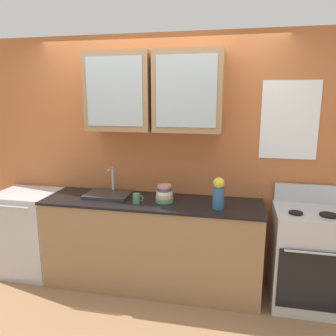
# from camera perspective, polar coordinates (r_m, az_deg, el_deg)

# --- Properties ---
(ground_plane) EXTENTS (10.00, 10.00, 0.00)m
(ground_plane) POSITION_cam_1_polar(r_m,az_deg,el_deg) (3.67, -2.73, -19.44)
(ground_plane) COLOR #936B47
(back_wall_unit) EXTENTS (4.20, 0.45, 2.55)m
(back_wall_unit) POSITION_cam_1_polar(r_m,az_deg,el_deg) (3.45, -1.64, 4.16)
(back_wall_unit) COLOR #B76638
(back_wall_unit) RESTS_ON ground_plane
(counter) EXTENTS (2.19, 0.61, 0.92)m
(counter) POSITION_cam_1_polar(r_m,az_deg,el_deg) (3.45, -2.81, -12.93)
(counter) COLOR #93704C
(counter) RESTS_ON ground_plane
(stove_range) EXTENTS (0.60, 0.61, 1.10)m
(stove_range) POSITION_cam_1_polar(r_m,az_deg,el_deg) (3.42, 22.72, -14.06)
(stove_range) COLOR silver
(stove_range) RESTS_ON ground_plane
(sink_faucet) EXTENTS (0.46, 0.34, 0.28)m
(sink_faucet) POSITION_cam_1_polar(r_m,az_deg,el_deg) (3.48, -10.31, -4.45)
(sink_faucet) COLOR #2D2D30
(sink_faucet) RESTS_ON counter
(bowl_stack) EXTENTS (0.18, 0.18, 0.17)m
(bowl_stack) POSITION_cam_1_polar(r_m,az_deg,el_deg) (3.23, -0.64, -4.52)
(bowl_stack) COLOR #669972
(bowl_stack) RESTS_ON counter
(vase) EXTENTS (0.11, 0.11, 0.29)m
(vase) POSITION_cam_1_polar(r_m,az_deg,el_deg) (3.05, 8.77, -4.34)
(vase) COLOR #33598C
(vase) RESTS_ON counter
(cup_near_sink) EXTENTS (0.11, 0.07, 0.10)m
(cup_near_sink) POSITION_cam_1_polar(r_m,az_deg,el_deg) (3.20, -5.47, -5.29)
(cup_near_sink) COLOR #4C7F59
(cup_near_sink) RESTS_ON counter
(dishwasher) EXTENTS (0.63, 0.60, 0.92)m
(dishwasher) POSITION_cam_1_polar(r_m,az_deg,el_deg) (4.02, -22.88, -10.23)
(dishwasher) COLOR silver
(dishwasher) RESTS_ON ground_plane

